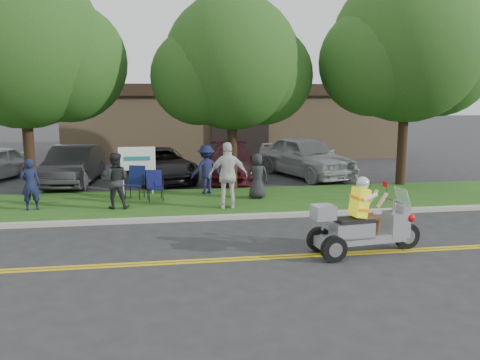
{
  "coord_description": "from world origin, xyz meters",
  "views": [
    {
      "loc": [
        -2.08,
        -11.04,
        3.65
      ],
      "look_at": [
        -0.03,
        2.0,
        1.32
      ],
      "focal_mm": 38.0,
      "sensor_mm": 36.0,
      "label": 1
    }
  ],
  "objects": [
    {
      "name": "lawn_chair_b",
      "position": [
        -2.31,
        5.57,
        0.65
      ],
      "size": [
        0.57,
        0.59,
        0.97
      ],
      "rotation": [
        0.0,
        0.0,
        0.13
      ],
      "color": "black",
      "rests_on": "grass_verge"
    },
    {
      "name": "commercial_building",
      "position": [
        2.0,
        18.98,
        2.01
      ],
      "size": [
        18.0,
        8.2,
        4.0
      ],
      "color": "#9E7F5B",
      "rests_on": "ground"
    },
    {
      "name": "spectator_adult_left",
      "position": [
        -5.97,
        4.68,
        0.89
      ],
      "size": [
        0.63,
        0.48,
        1.56
      ],
      "primitive_type": "imported",
      "rotation": [
        0.0,
        0.0,
        3.34
      ],
      "color": "#141A39",
      "rests_on": "grass_verge"
    },
    {
      "name": "ground",
      "position": [
        0.0,
        0.0,
        0.0
      ],
      "size": [
        120.0,
        120.0,
        0.0
      ],
      "primitive_type": "plane",
      "color": "#28282B",
      "rests_on": "ground"
    },
    {
      "name": "parked_car_right",
      "position": [
        0.8,
        9.74,
        0.7
      ],
      "size": [
        2.42,
        4.98,
        1.4
      ],
      "primitive_type": "imported",
      "rotation": [
        0.0,
        0.0,
        -0.1
      ],
      "color": "#471018",
      "rests_on": "ground"
    },
    {
      "name": "business_sign",
      "position": [
        -2.9,
        6.6,
        1.26
      ],
      "size": [
        1.25,
        0.06,
        1.75
      ],
      "color": "silver",
      "rests_on": "ground"
    },
    {
      "name": "grass_verge",
      "position": [
        0.0,
        5.2,
        0.06
      ],
      "size": [
        60.0,
        4.0,
        0.1
      ],
      "primitive_type": "cube",
      "color": "#204C14",
      "rests_on": "ground"
    },
    {
      "name": "spectator_chair_b",
      "position": [
        1.06,
        5.28,
        0.86
      ],
      "size": [
        0.74,
        0.48,
        1.51
      ],
      "primitive_type": "imported",
      "rotation": [
        0.0,
        0.0,
        3.15
      ],
      "color": "black",
      "rests_on": "grass_verge"
    },
    {
      "name": "parked_car_mid",
      "position": [
        -2.09,
        9.81,
        0.66
      ],
      "size": [
        3.22,
        5.13,
        1.32
      ],
      "primitive_type": "imported",
      "rotation": [
        0.0,
        0.0,
        0.23
      ],
      "color": "black",
      "rests_on": "ground"
    },
    {
      "name": "parked_car_left",
      "position": [
        -5.5,
        9.47,
        0.76
      ],
      "size": [
        2.03,
        4.74,
        1.52
      ],
      "primitive_type": "imported",
      "rotation": [
        0.0,
        0.0,
        -0.09
      ],
      "color": "#2B2B2E",
      "rests_on": "ground"
    },
    {
      "name": "centerline_near",
      "position": [
        0.0,
        -0.58,
        0.01
      ],
      "size": [
        60.0,
        0.1,
        0.01
      ],
      "primitive_type": "cube",
      "color": "gold",
      "rests_on": "ground"
    },
    {
      "name": "lawn_chair_a",
      "position": [
        -2.94,
        6.01,
        0.71
      ],
      "size": [
        0.72,
        0.73,
        1.07
      ],
      "rotation": [
        0.0,
        0.0,
        -0.33
      ],
      "color": "black",
      "rests_on": "grass_verge"
    },
    {
      "name": "tree_left",
      "position": [
        -6.44,
        7.03,
        4.85
      ],
      "size": [
        6.62,
        5.4,
        7.78
      ],
      "color": "#332114",
      "rests_on": "ground"
    },
    {
      "name": "spectator_chair_a",
      "position": [
        -0.53,
        6.37,
        0.96
      ],
      "size": [
        1.23,
        0.91,
        1.7
      ],
      "primitive_type": "imported",
      "rotation": [
        0.0,
        0.0,
        3.42
      ],
      "color": "#161B3F",
      "rests_on": "grass_verge"
    },
    {
      "name": "tree_mid",
      "position": [
        0.55,
        7.23,
        4.43
      ],
      "size": [
        5.88,
        4.8,
        7.05
      ],
      "color": "#332114",
      "rests_on": "ground"
    },
    {
      "name": "spectator_adult_right",
      "position": [
        -0.08,
        4.02,
        1.12
      ],
      "size": [
        1.19,
        0.51,
        2.02
      ],
      "primitive_type": "imported",
      "rotation": [
        0.0,
        0.0,
        3.15
      ],
      "color": "silver",
      "rests_on": "grass_verge"
    },
    {
      "name": "tree_right",
      "position": [
        7.06,
        7.03,
        5.03
      ],
      "size": [
        6.86,
        5.6,
        8.07
      ],
      "color": "#332114",
      "rests_on": "ground"
    },
    {
      "name": "trike_scooter",
      "position": [
        2.37,
        -0.51,
        0.62
      ],
      "size": [
        2.72,
        0.98,
        1.77
      ],
      "rotation": [
        0.0,
        0.0,
        0.13
      ],
      "color": "black",
      "rests_on": "ground"
    },
    {
      "name": "centerline_far",
      "position": [
        0.0,
        -0.42,
        0.01
      ],
      "size": [
        60.0,
        0.1,
        0.01
      ],
      "primitive_type": "cube",
      "color": "gold",
      "rests_on": "ground"
    },
    {
      "name": "spectator_adult_mid",
      "position": [
        -3.48,
        4.5,
        0.96
      ],
      "size": [
        0.86,
        0.69,
        1.71
      ],
      "primitive_type": "imported",
      "rotation": [
        0.0,
        0.0,
        3.09
      ],
      "color": "black",
      "rests_on": "grass_verge"
    },
    {
      "name": "curb",
      "position": [
        0.0,
        3.05,
        0.06
      ],
      "size": [
        60.0,
        0.25,
        0.12
      ],
      "primitive_type": "cube",
      "color": "#A8A89E",
      "rests_on": "ground"
    },
    {
      "name": "parked_car_far_right",
      "position": [
        4.04,
        9.84,
        0.88
      ],
      "size": [
        3.71,
        5.57,
        1.76
      ],
      "primitive_type": "imported",
      "rotation": [
        0.0,
        0.0,
        0.35
      ],
      "color": "#9EA1A5",
      "rests_on": "ground"
    }
  ]
}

